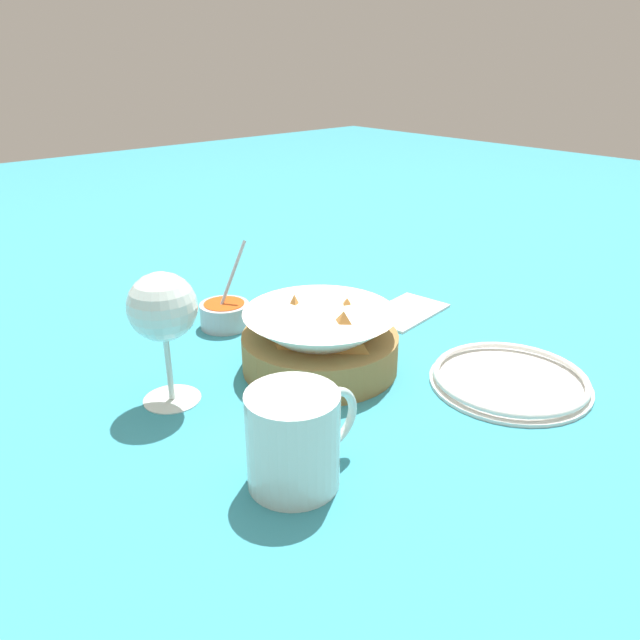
% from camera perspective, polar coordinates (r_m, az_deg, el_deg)
% --- Properties ---
extents(ground_plane, '(4.00, 4.00, 0.00)m').
position_cam_1_polar(ground_plane, '(0.82, 1.70, -4.78)').
color(ground_plane, teal).
extents(food_basket, '(0.20, 0.20, 0.09)m').
position_cam_1_polar(food_basket, '(0.81, 0.06, -1.99)').
color(food_basket, olive).
rests_on(food_basket, ground_plane).
extents(sauce_cup, '(0.08, 0.07, 0.13)m').
position_cam_1_polar(sauce_cup, '(0.95, -8.70, 0.59)').
color(sauce_cup, '#B7B7BC').
rests_on(sauce_cup, ground_plane).
extents(wine_glass, '(0.08, 0.08, 0.16)m').
position_cam_1_polar(wine_glass, '(0.73, -14.19, 0.81)').
color(wine_glass, silver).
rests_on(wine_glass, ground_plane).
extents(beer_mug, '(0.13, 0.09, 0.10)m').
position_cam_1_polar(beer_mug, '(0.60, -2.36, -11.11)').
color(beer_mug, silver).
rests_on(beer_mug, ground_plane).
extents(side_plate, '(0.20, 0.20, 0.01)m').
position_cam_1_polar(side_plate, '(0.82, 16.97, -5.19)').
color(side_plate, white).
rests_on(side_plate, ground_plane).
extents(napkin, '(0.15, 0.10, 0.01)m').
position_cam_1_polar(napkin, '(1.00, 7.78, 0.85)').
color(napkin, white).
rests_on(napkin, ground_plane).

